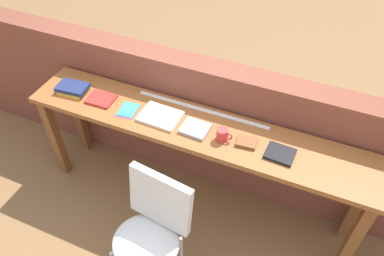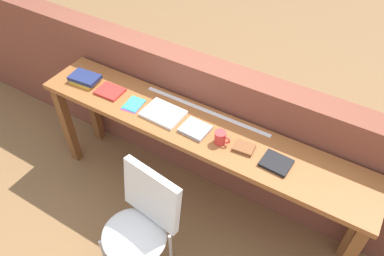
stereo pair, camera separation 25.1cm
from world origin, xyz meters
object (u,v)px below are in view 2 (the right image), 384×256
Objects in this scene: book_stack_leftmost at (85,79)px; mug at (221,138)px; book_open_centre at (163,113)px; chair_white_moulded at (140,222)px; pamphlet_pile_colourful at (134,104)px; book_repair_rightmost at (276,163)px; magazine_cycling at (110,91)px; leather_journal_brown at (244,148)px.

book_stack_leftmost is 2.19× the size of mug.
chair_white_moulded is at bearing -68.36° from book_open_centre.
book_repair_rightmost is at bearing 0.50° from pamphlet_pile_colourful.
mug is at bearing 67.39° from chair_white_moulded.
chair_white_moulded reaches higher than pamphlet_pile_colourful.
chair_white_moulded is 0.84m from pamphlet_pile_colourful.
magazine_cycling is 1.51× the size of leather_journal_brown.
mug is 0.85× the size of leather_journal_brown.
magazine_cycling is 1.08× the size of book_repair_rightmost.
pamphlet_pile_colourful is at bearing 127.95° from chair_white_moulded.
pamphlet_pile_colourful is at bearing 179.52° from mug.
book_open_centre reaches higher than book_repair_rightmost.
leather_journal_brown is (0.87, 0.02, 0.01)m from pamphlet_pile_colourful.
magazine_cycling is 0.49m from book_open_centre.
book_repair_rightmost is (0.85, -0.01, -0.00)m from book_open_centre.
magazine_cycling is 1.11m from leather_journal_brown.
book_open_centre is (0.49, 0.00, 0.00)m from magazine_cycling.
leather_journal_brown reaches higher than magazine_cycling.
book_repair_rightmost is (1.10, 0.01, 0.01)m from pamphlet_pile_colourful.
leather_journal_brown is (0.40, 0.62, 0.37)m from chair_white_moulded.
magazine_cycling is 0.96m from mug.
magazine_cycling reaches higher than chair_white_moulded.
chair_white_moulded is 6.86× the size of leather_journal_brown.
leather_journal_brown reaches higher than book_repair_rightmost.
chair_white_moulded is 4.94× the size of book_repair_rightmost.
magazine_cycling is 0.70× the size of book_open_centre.
pamphlet_pile_colourful is (0.24, -0.02, -0.00)m from magazine_cycling.
chair_white_moulded is 5.06× the size of pamphlet_pile_colourful.
mug reaches higher than book_open_centre.
pamphlet_pile_colourful is 0.72m from mug.
leather_journal_brown is at bearing 9.69° from mug.
mug is (0.47, -0.03, 0.03)m from book_open_centre.
book_stack_leftmost is 0.86× the size of book_open_centre.
book_repair_rightmost is (0.38, 0.02, -0.03)m from mug.
mug reaches higher than magazine_cycling.
book_stack_leftmost is at bearing 178.44° from mug.
book_repair_rightmost is (1.59, -0.02, -0.02)m from book_stack_leftmost.
chair_white_moulded is 0.95m from book_repair_rightmost.
book_stack_leftmost reaches higher than book_open_centre.
leather_journal_brown is (1.11, -0.00, 0.00)m from magazine_cycling.
book_open_centre and leather_journal_brown have the same top height.
mug is 0.38m from book_repair_rightmost.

